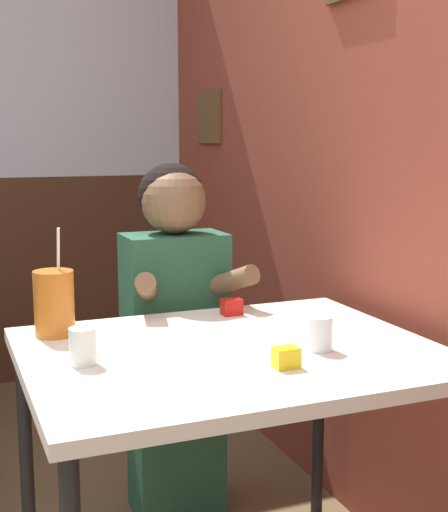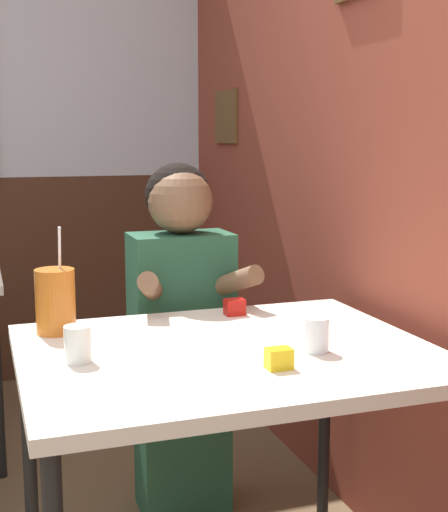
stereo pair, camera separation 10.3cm
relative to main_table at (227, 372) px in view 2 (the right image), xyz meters
name	(u,v)px [view 2 (the right image)]	position (x,y,z in m)	size (l,w,h in m)	color
brick_wall_right	(299,126)	(0.63, 0.94, 0.65)	(0.08, 4.54, 2.70)	brown
main_table	(227,372)	(0.00, 0.00, 0.00)	(1.06, 0.85, 0.76)	beige
person_seated	(181,328)	(0.04, 0.60, -0.04)	(0.42, 0.41, 1.22)	#235138
cocktail_pitcher	(55,301)	(-0.40, 0.30, 0.16)	(0.11, 0.11, 0.30)	#C6661E
glass_near_pitcher	(316,335)	(0.20, -0.10, 0.11)	(0.07, 0.07, 0.09)	silver
glass_center	(78,344)	(-0.38, 0.01, 0.11)	(0.07, 0.07, 0.09)	silver
condiment_ketchup	(235,307)	(0.14, 0.32, 0.09)	(0.06, 0.04, 0.05)	#B7140F
condiment_mustard	(279,359)	(0.06, -0.20, 0.09)	(0.06, 0.04, 0.05)	yellow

